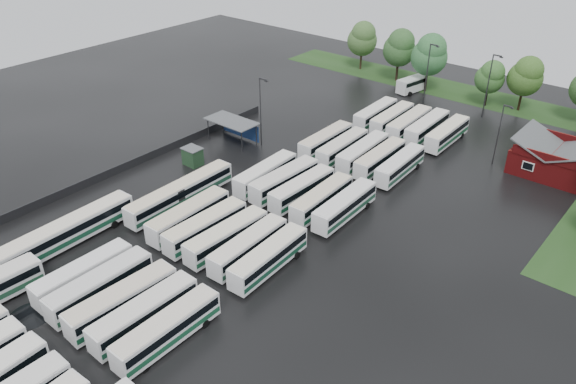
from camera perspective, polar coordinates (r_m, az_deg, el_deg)
The scene contains 46 objects.
ground at distance 64.24m, azimuth -8.29°, elevation -5.52°, with size 160.00×160.00×0.00m, color black.
brick_building at distance 85.75m, azimuth 25.29°, elevation 2.87°, with size 10.07×8.60×5.39m.
wash_shed at distance 86.90m, azimuth -5.55°, elevation 6.96°, with size 8.20×4.20×3.58m.
utility_hut at distance 81.21m, azimuth -9.66°, elevation 3.61°, with size 2.70×2.20×2.62m.
grass_strip_north at distance 111.93m, azimuth 17.82°, elevation 9.45°, with size 80.00×10.00×0.01m, color #1F3E16.
west_fence at distance 83.39m, azimuth -14.72°, elevation 3.19°, with size 0.10×50.00×1.20m, color #2D2D30.
bus_r1c0 at distance 60.66m, azimuth -20.06°, elevation -7.87°, with size 2.28×10.59×2.95m.
bus_r1c1 at distance 58.54m, azimuth -18.52°, elevation -9.02°, with size 2.41×11.05×3.07m.
bus_r1c2 at distance 56.10m, azimuth -16.48°, elevation -10.57°, with size 2.89×11.26×3.11m.
bus_r1c3 at distance 54.27m, azimuth -14.37°, elevation -11.88°, with size 2.47×10.96×3.04m.
bus_r1c4 at distance 52.32m, azimuth -12.16°, elevation -13.49°, with size 2.38×10.84×3.01m.
bus_r2c0 at distance 66.67m, azimuth -10.05°, elevation -2.44°, with size 2.67×11.25×3.12m.
bus_r2c1 at distance 64.54m, azimuth -8.38°, elevation -3.53°, with size 2.59×10.95×3.03m.
bus_r2c2 at distance 62.65m, azimuth -6.26°, elevation -4.53°, with size 2.65×10.88×3.01m.
bus_r2c3 at distance 60.96m, azimuth -4.06°, elevation -5.55°, with size 2.67×10.75×2.97m.
bus_r2c4 at distance 59.24m, azimuth -1.97°, elevation -6.68°, with size 2.82×10.85×2.99m.
bus_r3c0 at distance 74.77m, azimuth -2.30°, elevation 1.86°, with size 2.75×10.87×3.00m.
bus_r3c1 at distance 73.10m, azimuth -0.37°, elevation 1.22°, with size 2.79×11.20×3.10m.
bus_r3c2 at distance 71.31m, azimuth 1.42°, elevation 0.32°, with size 2.49×10.63×2.94m.
bus_r3c3 at distance 69.28m, azimuth 3.45°, elevation -0.69°, with size 2.70×10.74×2.97m.
bus_r3c4 at distance 68.02m, azimuth 5.80°, elevation -1.41°, with size 2.67×10.97×3.03m.
bus_r4c0 at distance 84.11m, azimuth 3.86°, elevation 5.23°, with size 2.49×10.89×3.02m.
bus_r4c1 at distance 82.29m, azimuth 5.54°, elevation 4.53°, with size 2.67×10.74×2.97m.
bus_r4c2 at distance 81.02m, azimuth 7.61°, elevation 4.01°, with size 2.85×11.15×3.08m.
bus_r4c3 at distance 79.78m, azimuth 9.33°, elevation 3.38°, with size 2.52×10.71×2.97m.
bus_r4c4 at distance 78.42m, azimuth 11.30°, elevation 2.67°, with size 2.67×10.65×2.94m.
bus_r5c0 at distance 94.67m, azimuth 8.87°, elevation 7.86°, with size 2.67×10.71×2.96m.
bus_r5c1 at distance 93.22m, azimuth 10.52°, elevation 7.35°, with size 2.64×10.75×2.97m.
bus_r5c2 at distance 91.65m, azimuth 12.19°, elevation 6.81°, with size 2.76×11.24×3.11m.
bus_r5c3 at distance 90.90m, azimuth 13.93°, elevation 6.39°, with size 2.71×11.20×3.10m.
bus_r5c4 at distance 89.53m, azimuth 15.85°, elevation 5.72°, with size 2.52×10.96×3.04m.
artic_bus_west_b at distance 71.63m, azimuth -10.85°, elevation -0.09°, with size 2.56×16.08×2.98m.
artic_bus_west_c at distance 67.60m, azimuth -21.60°, elevation -3.82°, with size 2.89×16.82×3.11m.
minibus at distance 109.82m, azimuth 12.44°, elevation 10.65°, with size 3.40×6.55×2.72m.
tree_north_0 at distance 119.76m, azimuth 7.59°, elevation 15.22°, with size 6.09×6.09×10.08m.
tree_north_1 at distance 113.77m, azimuth 11.30°, elevation 14.22°, with size 6.30×6.30×10.44m.
tree_north_2 at distance 109.00m, azimuth 14.23°, elevation 13.41°, with size 6.69×6.69×11.09m.
tree_north_3 at distance 105.38m, azimuth 19.89°, elevation 10.96°, with size 5.08×5.07×8.40m.
tree_north_4 at distance 105.03m, azimuth 23.05°, elevation 10.81°, with size 5.91×5.91×9.79m.
lamp_post_ne at distance 83.88m, azimuth 20.73°, elevation 5.87°, with size 1.39×0.27×9.04m.
lamp_post_nw at distance 83.95m, azimuth -2.75°, elevation 8.62°, with size 1.66×0.32×10.76m.
lamp_post_back_w at distance 102.64m, azimuth 14.05°, elevation 11.93°, with size 1.68×0.33×10.93m.
lamp_post_back_e at distance 99.73m, azimuth 19.78°, elevation 10.50°, with size 1.68×0.33×10.90m.
puddle_0 at distance 60.17m, azimuth -24.71°, elevation -11.36°, with size 4.02×4.02×0.01m, color black.
puddle_2 at distance 71.51m, azimuth -11.63°, elevation -1.78°, with size 5.31×5.31×0.01m, color black.
puddle_3 at distance 60.24m, azimuth -4.16°, elevation -8.01°, with size 5.16×5.16×0.01m, color black.
Camera 1 is at (40.00, -33.64, 37.35)m, focal length 35.00 mm.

